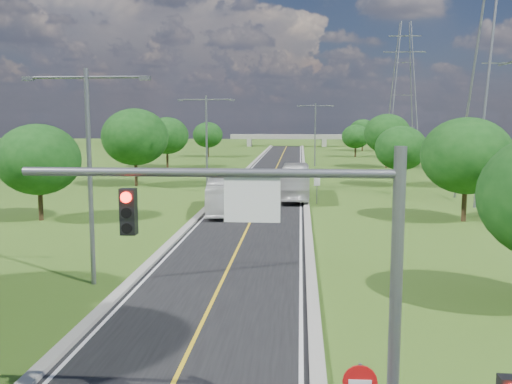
{
  "coord_description": "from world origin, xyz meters",
  "views": [
    {
      "loc": [
        3.65,
        -13.42,
        7.82
      ],
      "look_at": [
        0.82,
        23.05,
        3.0
      ],
      "focal_mm": 40.0,
      "sensor_mm": 36.0,
      "label": 1
    }
  ],
  "objects": [
    {
      "name": "tree_rf",
      "position": [
        18.0,
        120.0,
        4.64
      ],
      "size": [
        6.3,
        6.3,
        7.33
      ],
      "color": "black",
      "rests_on": "ground"
    },
    {
      "name": "signal_mast",
      "position": [
        3.68,
        -1.0,
        4.91
      ],
      "size": [
        8.54,
        0.33,
        7.2
      ],
      "color": "slate",
      "rests_on": "ground"
    },
    {
      "name": "power_tower_near",
      "position": [
        22.0,
        40.0,
        14.01
      ],
      "size": [
        9.0,
        6.4,
        28.0
      ],
      "color": "slate",
      "rests_on": "ground"
    },
    {
      "name": "curb_left",
      "position": [
        -4.25,
        66.0,
        0.11
      ],
      "size": [
        0.5,
        150.0,
        0.22
      ],
      "primitive_type": "cube",
      "color": "gray",
      "rests_on": "ground"
    },
    {
      "name": "power_tower_far",
      "position": [
        26.0,
        115.0,
        14.01
      ],
      "size": [
        9.0,
        6.4,
        28.0
      ],
      "color": "slate",
      "rests_on": "ground"
    },
    {
      "name": "streetlight_far_right",
      "position": [
        6.0,
        78.0,
        5.94
      ],
      "size": [
        5.9,
        0.25,
        10.0
      ],
      "color": "slate",
      "rests_on": "ground"
    },
    {
      "name": "curb_right",
      "position": [
        4.25,
        66.0,
        0.11
      ],
      "size": [
        0.5,
        150.0,
        0.22
      ],
      "primitive_type": "cube",
      "color": "gray",
      "rests_on": "ground"
    },
    {
      "name": "bus_outbound",
      "position": [
        3.2,
        41.23,
        1.64
      ],
      "size": [
        2.74,
        11.36,
        3.16
      ],
      "primitive_type": "imported",
      "rotation": [
        0.0,
        0.0,
        3.13
      ],
      "color": "silver",
      "rests_on": "road"
    },
    {
      "name": "bus_inbound",
      "position": [
        -2.82,
        32.7,
        1.43
      ],
      "size": [
        3.55,
        10.06,
        2.74
      ],
      "primitive_type": "imported",
      "rotation": [
        0.0,
        0.0,
        0.13
      ],
      "color": "white",
      "rests_on": "road"
    },
    {
      "name": "ground",
      "position": [
        0.0,
        60.0,
        0.0
      ],
      "size": [
        260.0,
        260.0,
        0.0
      ],
      "primitive_type": "plane",
      "color": "#305116",
      "rests_on": "ground"
    },
    {
      "name": "tree_le",
      "position": [
        -14.5,
        98.0,
        4.33
      ],
      "size": [
        5.88,
        5.88,
        6.84
      ],
      "color": "black",
      "rests_on": "ground"
    },
    {
      "name": "speed_limit_sign",
      "position": [
        5.2,
        37.98,
        1.6
      ],
      "size": [
        0.55,
        0.09,
        2.4
      ],
      "color": "slate",
      "rests_on": "ground"
    },
    {
      "name": "tree_lc",
      "position": [
        -15.0,
        50.0,
        5.58
      ],
      "size": [
        7.56,
        7.56,
        8.79
      ],
      "color": "black",
      "rests_on": "ground"
    },
    {
      "name": "streetlight_near_left",
      "position": [
        -6.0,
        12.0,
        5.94
      ],
      "size": [
        5.9,
        0.25,
        10.0
      ],
      "color": "slate",
      "rests_on": "ground"
    },
    {
      "name": "road",
      "position": [
        0.0,
        66.0,
        0.03
      ],
      "size": [
        8.0,
        150.0,
        0.06
      ],
      "primitive_type": "cube",
      "color": "black",
      "rests_on": "ground"
    },
    {
      "name": "tree_lb",
      "position": [
        -16.0,
        28.0,
        4.64
      ],
      "size": [
        6.3,
        6.3,
        7.33
      ],
      "color": "black",
      "rests_on": "ground"
    },
    {
      "name": "tree_re",
      "position": [
        14.5,
        100.0,
        4.02
      ],
      "size": [
        5.46,
        5.46,
        6.35
      ],
      "color": "black",
      "rests_on": "ground"
    },
    {
      "name": "tree_ld",
      "position": [
        -17.0,
        74.0,
        4.95
      ],
      "size": [
        6.72,
        6.72,
        7.82
      ],
      "color": "black",
      "rests_on": "ground"
    },
    {
      "name": "tree_rc",
      "position": [
        15.0,
        52.0,
        4.33
      ],
      "size": [
        5.88,
        5.88,
        6.84
      ],
      "color": "black",
      "rests_on": "ground"
    },
    {
      "name": "streetlight_mid_left",
      "position": [
        -6.0,
        45.0,
        5.94
      ],
      "size": [
        5.9,
        0.25,
        10.0
      ],
      "color": "slate",
      "rests_on": "ground"
    },
    {
      "name": "tree_rd",
      "position": [
        17.0,
        76.0,
        5.27
      ],
      "size": [
        7.14,
        7.14,
        8.3
      ],
      "color": "black",
      "rests_on": "ground"
    },
    {
      "name": "tree_rb",
      "position": [
        16.0,
        30.0,
        4.95
      ],
      "size": [
        6.72,
        6.72,
        7.82
      ],
      "color": "black",
      "rests_on": "ground"
    },
    {
      "name": "overpass",
      "position": [
        0.0,
        140.0,
        2.41
      ],
      "size": [
        30.0,
        3.0,
        3.2
      ],
      "color": "gray",
      "rests_on": "ground"
    }
  ]
}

